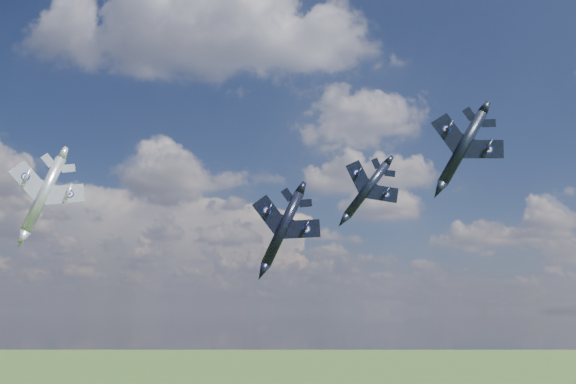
{
  "coord_description": "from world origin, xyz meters",
  "views": [
    {
      "loc": [
        3.85,
        -59.59,
        66.54
      ],
      "look_at": [
        3.91,
        16.64,
        82.83
      ],
      "focal_mm": 35.0,
      "sensor_mm": 36.0,
      "label": 1
    }
  ],
  "objects_px": {
    "jet_lead_navy": "(283,228)",
    "jet_right_navy": "(463,148)",
    "jet_high_navy": "(367,190)",
    "jet_left_silver": "(44,194)"
  },
  "relations": [
    {
      "from": "jet_lead_navy",
      "to": "jet_right_navy",
      "type": "height_order",
      "value": "jet_right_navy"
    },
    {
      "from": "jet_lead_navy",
      "to": "jet_left_silver",
      "type": "xyz_separation_m",
      "value": [
        -31.66,
        -5.88,
        3.69
      ]
    },
    {
      "from": "jet_high_navy",
      "to": "jet_left_silver",
      "type": "distance_m",
      "value": 50.13
    },
    {
      "from": "jet_right_navy",
      "to": "jet_high_navy",
      "type": "xyz_separation_m",
      "value": [
        -6.44,
        31.55,
        2.0
      ]
    },
    {
      "from": "jet_high_navy",
      "to": "jet_left_silver",
      "type": "xyz_separation_m",
      "value": [
        -45.75,
        -19.88,
        -4.96
      ]
    },
    {
      "from": "jet_lead_navy",
      "to": "jet_right_navy",
      "type": "relative_size",
      "value": 1.2
    },
    {
      "from": "jet_right_navy",
      "to": "jet_high_navy",
      "type": "relative_size",
      "value": 0.84
    },
    {
      "from": "jet_lead_navy",
      "to": "jet_right_navy",
      "type": "distance_m",
      "value": 27.82
    },
    {
      "from": "jet_right_navy",
      "to": "jet_high_navy",
      "type": "bearing_deg",
      "value": 111.97
    },
    {
      "from": "jet_high_navy",
      "to": "jet_left_silver",
      "type": "relative_size",
      "value": 1.04
    }
  ]
}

